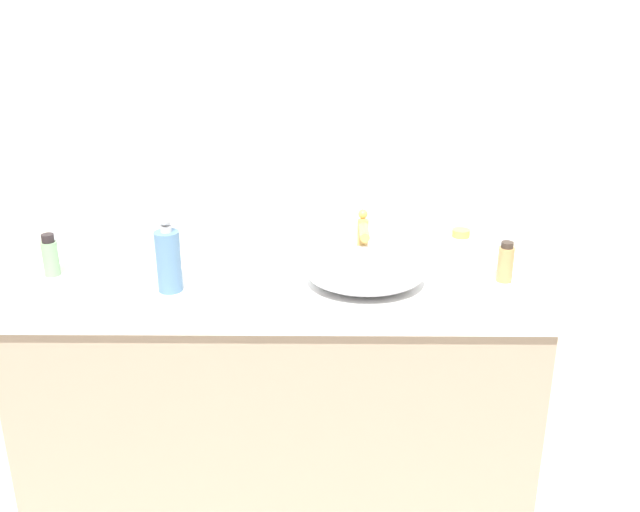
% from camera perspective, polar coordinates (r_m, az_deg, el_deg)
% --- Properties ---
extents(bathroom_wall_rear, '(6.00, 0.06, 2.60)m').
position_cam_1_polar(bathroom_wall_rear, '(2.24, -0.73, 11.58)').
color(bathroom_wall_rear, silver).
rests_on(bathroom_wall_rear, ground).
extents(vanity_counter, '(1.52, 0.53, 0.86)m').
position_cam_1_polar(vanity_counter, '(2.29, -3.23, -11.77)').
color(vanity_counter, gray).
rests_on(vanity_counter, ground).
extents(wall_mirror_panel, '(1.46, 0.01, 1.14)m').
position_cam_1_polar(wall_mirror_panel, '(2.19, -3.36, 14.89)').
color(wall_mirror_panel, '#B2BCC6').
rests_on(wall_mirror_panel, vanity_counter).
extents(sink_basin, '(0.33, 0.29, 0.10)m').
position_cam_1_polar(sink_basin, '(2.02, 3.58, -1.12)').
color(sink_basin, silver).
rests_on(sink_basin, vanity_counter).
extents(faucet, '(0.03, 0.15, 0.16)m').
position_cam_1_polar(faucet, '(2.15, 3.40, 1.60)').
color(faucet, '#DEA64F').
rests_on(faucet, vanity_counter).
extents(soap_dispenser, '(0.07, 0.07, 0.23)m').
position_cam_1_polar(soap_dispenser, '(2.01, -11.80, -0.12)').
color(soap_dispenser, '#5178A0').
rests_on(soap_dispenser, vanity_counter).
extents(lotion_bottle, '(0.04, 0.04, 0.12)m').
position_cam_1_polar(lotion_bottle, '(2.11, 14.33, -0.51)').
color(lotion_bottle, tan).
rests_on(lotion_bottle, vanity_counter).
extents(perfume_bottle, '(0.06, 0.06, 0.15)m').
position_cam_1_polar(perfume_bottle, '(2.10, 10.87, 0.11)').
color(perfume_bottle, white).
rests_on(perfume_bottle, vanity_counter).
extents(spray_can, '(0.05, 0.05, 0.12)m').
position_cam_1_polar(spray_can, '(2.22, -20.37, -0.01)').
color(spray_can, '#7DA777').
rests_on(spray_can, vanity_counter).
extents(candle_jar, '(0.05, 0.05, 0.04)m').
position_cam_1_polar(candle_jar, '(2.07, -4.64, -1.38)').
color(candle_jar, silver).
rests_on(candle_jar, vanity_counter).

